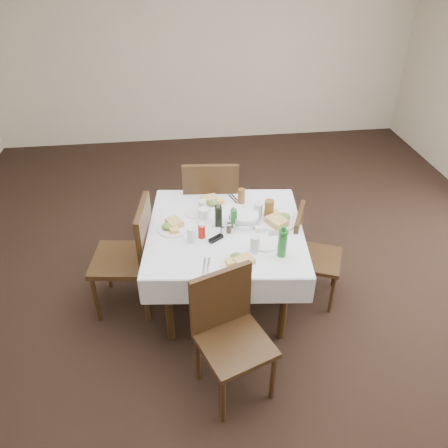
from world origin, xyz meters
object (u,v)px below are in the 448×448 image
object	(u,v)px
chair_north	(211,202)
chair_west	(133,251)
water_w	(191,235)
coffee_mug	(204,214)
oil_cruet_dark	(218,215)
oil_cruet_green	(234,217)
chair_east	(308,250)
dining_table	(225,237)
water_e	(258,210)
water_s	(255,244)
bread_basket	(245,218)
chair_south	(229,327)
water_n	(202,207)
green_bottle	(282,243)
ketchup_bottle	(202,231)

from	to	relation	value
chair_north	chair_west	size ratio (longest dim) A/B	1.05
water_w	coffee_mug	size ratio (longest dim) A/B	0.88
oil_cruet_dark	oil_cruet_green	bearing A→B (deg)	-15.31
chair_east	chair_west	bearing A→B (deg)	177.77
dining_table	water_e	world-z (taller)	water_e
water_s	bread_basket	size ratio (longest dim) A/B	0.52
oil_cruet_dark	chair_east	bearing A→B (deg)	-4.07
coffee_mug	chair_south	bearing A→B (deg)	-85.69
water_n	coffee_mug	world-z (taller)	water_n
dining_table	water_n	size ratio (longest dim) A/B	11.19
chair_south	water_s	world-z (taller)	chair_south
chair_west	water_n	xyz separation A→B (m)	(0.58, 0.19, 0.26)
chair_west	water_w	size ratio (longest dim) A/B	8.52
chair_west	oil_cruet_dark	xyz separation A→B (m)	(0.69, -0.00, 0.29)
water_e	bread_basket	world-z (taller)	water_e
water_w	green_bottle	size ratio (longest dim) A/B	0.46
dining_table	water_s	distance (m)	0.39
oil_cruet_green	chair_south	bearing A→B (deg)	-100.26
chair_west	water_s	xyz separation A→B (m)	(0.92, -0.37, 0.26)
green_bottle	bread_basket	bearing A→B (deg)	113.37
chair_east	water_w	world-z (taller)	water_w
dining_table	water_s	size ratio (longest dim) A/B	10.39
oil_cruet_green	oil_cruet_dark	bearing A→B (deg)	164.69
chair_east	bread_basket	size ratio (longest dim) A/B	3.37
water_e	oil_cruet_dark	world-z (taller)	oil_cruet_dark
chair_east	oil_cruet_dark	size ratio (longest dim) A/B	3.76
chair_north	coffee_mug	bearing A→B (deg)	-101.70
chair_north	green_bottle	bearing A→B (deg)	-69.23
water_n	water_w	size ratio (longest dim) A/B	1.03
ketchup_bottle	chair_west	bearing A→B (deg)	165.16
coffee_mug	dining_table	bearing A→B (deg)	-43.45
chair_south	water_e	distance (m)	1.04
chair_west	water_w	distance (m)	0.57
water_w	chair_east	bearing A→B (deg)	7.73
green_bottle	water_n	bearing A→B (deg)	129.54
water_e	bread_basket	size ratio (longest dim) A/B	0.53
water_w	oil_cruet_dark	xyz separation A→B (m)	(0.22, 0.18, 0.04)
water_s	ketchup_bottle	bearing A→B (deg)	149.03
ketchup_bottle	water_n	bearing A→B (deg)	84.45
water_e	water_n	bearing A→B (deg)	164.91
ketchup_bottle	water_s	bearing A→B (deg)	-30.97
dining_table	chair_north	xyz separation A→B (m)	(-0.05, 0.67, -0.08)
water_n	coffee_mug	xyz separation A→B (m)	(0.01, -0.09, -0.02)
oil_cruet_dark	oil_cruet_green	xyz separation A→B (m)	(0.12, -0.03, -0.01)
chair_east	water_n	world-z (taller)	water_n
water_s	green_bottle	bearing A→B (deg)	-21.15
ketchup_bottle	chair_north	bearing A→B (deg)	79.24
bread_basket	ketchup_bottle	distance (m)	0.39
chair_west	water_e	world-z (taller)	chair_west
chair_east	water_s	bearing A→B (deg)	-149.25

